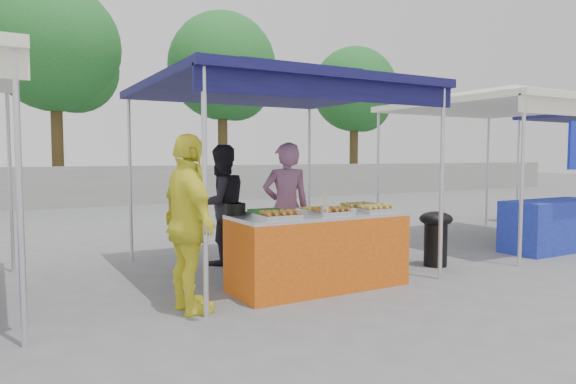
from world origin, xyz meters
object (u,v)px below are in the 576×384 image
helper_man (221,205)px  customer_person (189,224)px  cooking_pot (236,209)px  wok_burner (436,234)px  vendor_woman (286,208)px  vendor_table (318,251)px

helper_man → customer_person: bearing=49.1°
cooking_pot → wok_burner: bearing=-2.8°
customer_person → vendor_woman: bearing=-61.9°
vendor_table → helper_man: helper_man is taller
helper_man → cooking_pot: bearing=62.9°
vendor_woman → helper_man: size_ratio=1.01×
wok_burner → cooking_pot: bearing=-172.1°
vendor_table → customer_person: bearing=-173.9°
cooking_pot → wok_burner: size_ratio=0.29×
vendor_woman → customer_person: (-1.62, -1.00, 0.02)m
vendor_table → wok_burner: 2.03m
cooking_pot → vendor_table: bearing=-20.1°
wok_burner → helper_man: (-2.48, 1.58, 0.38)m
vendor_woman → helper_man: vendor_woman is taller
vendor_table → cooking_pot: (-0.88, 0.32, 0.49)m
helper_man → wok_burner: bearing=136.5°
customer_person → cooking_pot: bearing=-58.5°
cooking_pot → helper_man: size_ratio=0.13×
vendor_table → helper_man: 1.87m
vendor_table → customer_person: size_ratio=1.17×
cooking_pot → helper_man: (0.42, 1.44, -0.09)m
cooking_pot → customer_person: bearing=-144.9°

